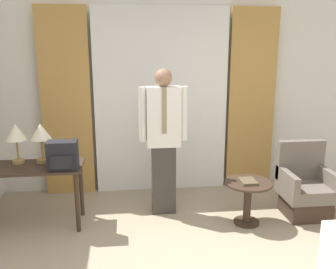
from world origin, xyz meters
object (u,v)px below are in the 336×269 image
object	(u,v)px
desk	(29,175)
table_lamp_right	(41,134)
person	(164,136)
book	(248,181)
side_table	(248,195)
table_lamp_left	(16,134)
armchair	(305,189)
backpack	(63,156)

from	to	relation	value
desk	table_lamp_right	size ratio (longest dim) A/B	2.61
person	book	xyz separation A→B (m)	(0.94, -0.43, -0.46)
desk	table_lamp_right	distance (m)	0.49
table_lamp_right	side_table	xyz separation A→B (m)	(2.39, -0.37, -0.72)
table_lamp_right	table_lamp_left	bearing A→B (deg)	180.00
table_lamp_left	armchair	bearing A→B (deg)	-3.66
armchair	book	xyz separation A→B (m)	(-0.80, -0.16, 0.21)
armchair	side_table	bearing A→B (deg)	-169.33
table_lamp_right	book	world-z (taller)	table_lamp_right
table_lamp_right	backpack	xyz separation A→B (m)	(0.28, -0.28, -0.19)
backpack	book	bearing A→B (deg)	-2.81
desk	armchair	size ratio (longest dim) A/B	1.34
armchair	side_table	distance (m)	0.80
table_lamp_left	book	xyz separation A→B (m)	(2.65, -0.38, -0.54)
book	side_table	bearing A→B (deg)	50.30
person	desk	bearing A→B (deg)	-173.42
armchair	table_lamp_left	bearing A→B (deg)	176.34
book	table_lamp_left	bearing A→B (deg)	171.75
backpack	person	world-z (taller)	person
backpack	table_lamp_right	bearing A→B (deg)	134.41
person	book	world-z (taller)	person
backpack	side_table	distance (m)	2.18
desk	book	world-z (taller)	desk
backpack	side_table	xyz separation A→B (m)	(2.11, -0.09, -0.54)
desk	table_lamp_right	bearing A→B (deg)	43.68
table_lamp_right	armchair	xyz separation A→B (m)	(3.17, -0.22, -0.75)
table_lamp_right	book	distance (m)	2.46
person	table_lamp_right	bearing A→B (deg)	-178.03
table_lamp_left	book	size ratio (longest dim) A/B	2.04
side_table	backpack	bearing A→B (deg)	177.64
armchair	person	bearing A→B (deg)	171.18
table_lamp_left	side_table	world-z (taller)	table_lamp_left
armchair	book	bearing A→B (deg)	-168.39
table_lamp_right	backpack	world-z (taller)	table_lamp_right
desk	backpack	bearing A→B (deg)	-19.83
table_lamp_left	backpack	distance (m)	0.65
book	armchair	bearing A→B (deg)	11.61
backpack	person	bearing A→B (deg)	15.96
table_lamp_right	armchair	distance (m)	3.26
table_lamp_left	armchair	xyz separation A→B (m)	(3.45, -0.22, -0.75)
backpack	side_table	bearing A→B (deg)	-2.36
person	armchair	world-z (taller)	person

